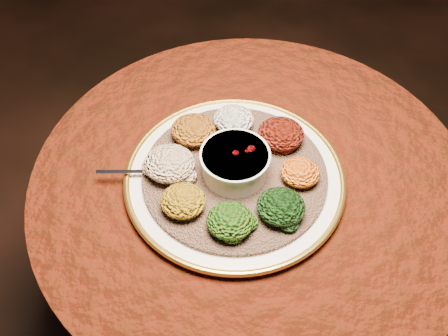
# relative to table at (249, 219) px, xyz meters

# --- Properties ---
(table) EXTENTS (0.96, 0.96, 0.73)m
(table) POSITION_rel_table_xyz_m (0.00, 0.00, 0.00)
(table) COLOR black
(table) RESTS_ON ground
(platter) EXTENTS (0.47, 0.47, 0.02)m
(platter) POSITION_rel_table_xyz_m (-0.03, -0.03, 0.19)
(platter) COLOR silver
(platter) RESTS_ON table
(injera) EXTENTS (0.43, 0.43, 0.01)m
(injera) POSITION_rel_table_xyz_m (-0.03, -0.03, 0.20)
(injera) COLOR #895E44
(injera) RESTS_ON platter
(stew_bowl) EXTENTS (0.14, 0.14, 0.06)m
(stew_bowl) POSITION_rel_table_xyz_m (-0.03, -0.03, 0.24)
(stew_bowl) COLOR silver
(stew_bowl) RESTS_ON injera
(spoon) EXTENTS (0.14, 0.04, 0.01)m
(spoon) POSITION_rel_table_xyz_m (-0.21, -0.06, 0.21)
(spoon) COLOR silver
(spoon) RESTS_ON injera
(portion_ayib) EXTENTS (0.09, 0.09, 0.04)m
(portion_ayib) POSITION_rel_table_xyz_m (-0.06, 0.11, 0.23)
(portion_ayib) COLOR silver
(portion_ayib) RESTS_ON injera
(portion_kitfo) EXTENTS (0.10, 0.10, 0.05)m
(portion_kitfo) POSITION_rel_table_xyz_m (0.05, 0.08, 0.23)
(portion_kitfo) COLOR black
(portion_kitfo) RESTS_ON injera
(portion_tikil) EXTENTS (0.08, 0.08, 0.04)m
(portion_tikil) POSITION_rel_table_xyz_m (0.10, -0.01, 0.23)
(portion_tikil) COLOR #C36A10
(portion_tikil) RESTS_ON injera
(portion_gomen) EXTENTS (0.10, 0.09, 0.05)m
(portion_gomen) POSITION_rel_table_xyz_m (0.07, -0.11, 0.23)
(portion_gomen) COLOR black
(portion_gomen) RESTS_ON injera
(portion_mixveg) EXTENTS (0.09, 0.09, 0.04)m
(portion_mixveg) POSITION_rel_table_xyz_m (-0.02, -0.16, 0.23)
(portion_mixveg) COLOR #AD3C0B
(portion_mixveg) RESTS_ON injera
(portion_kik) EXTENTS (0.09, 0.09, 0.04)m
(portion_kik) POSITION_rel_table_xyz_m (-0.12, -0.13, 0.23)
(portion_kik) COLOR #9D6C0D
(portion_kik) RESTS_ON injera
(portion_timatim) EXTENTS (0.11, 0.10, 0.05)m
(portion_timatim) POSITION_rel_table_xyz_m (-0.17, -0.05, 0.23)
(portion_timatim) COLOR maroon
(portion_timatim) RESTS_ON injera
(portion_shiro) EXTENTS (0.10, 0.09, 0.05)m
(portion_shiro) POSITION_rel_table_xyz_m (-0.14, 0.06, 0.23)
(portion_shiro) COLOR #884C10
(portion_shiro) RESTS_ON injera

